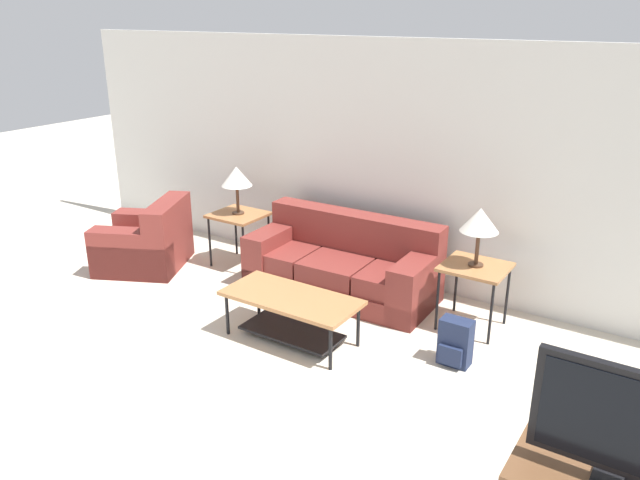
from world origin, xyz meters
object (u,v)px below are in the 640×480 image
at_px(side_table_right, 475,272).
at_px(table_lamp_left, 237,177).
at_px(armchair, 146,243).
at_px(side_table_left, 239,219).
at_px(backpack, 455,343).
at_px(coffee_table, 291,308).
at_px(couch, 343,266).
at_px(table_lamp_right, 480,221).

relative_size(side_table_right, table_lamp_left, 1.14).
bearing_deg(table_lamp_left, armchair, -143.98).
distance_m(armchair, side_table_left, 1.12).
bearing_deg(backpack, coffee_table, -163.26).
relative_size(couch, coffee_table, 1.61).
bearing_deg(side_table_right, couch, -179.98).
distance_m(armchair, backpack, 3.85).
distance_m(couch, coffee_table, 1.15).
height_order(side_table_right, backpack, side_table_right).
bearing_deg(coffee_table, side_table_right, 41.72).
bearing_deg(side_table_left, table_lamp_right, 0.00).
distance_m(coffee_table, table_lamp_left, 2.08).
bearing_deg(table_lamp_left, table_lamp_right, 0.00).
relative_size(couch, armchair, 1.63).
height_order(coffee_table, side_table_left, side_table_left).
relative_size(couch, side_table_left, 3.19).
bearing_deg(table_lamp_left, side_table_left, 0.00).
xyz_separation_m(armchair, side_table_left, (0.88, 0.64, 0.28)).
xyz_separation_m(side_table_right, table_lamp_left, (-2.85, 0.00, 0.50)).
relative_size(armchair, side_table_left, 1.95).
xyz_separation_m(coffee_table, side_table_right, (1.28, 1.14, 0.24)).
relative_size(couch, table_lamp_right, 3.63).
distance_m(side_table_right, backpack, 0.82).
distance_m(table_lamp_left, table_lamp_right, 2.85).
xyz_separation_m(armchair, table_lamp_right, (3.73, 0.64, 0.78)).
bearing_deg(side_table_right, armchair, -170.28).
xyz_separation_m(coffee_table, table_lamp_right, (1.28, 1.14, 0.74)).
bearing_deg(armchair, couch, 15.49).
distance_m(armchair, table_lamp_left, 1.34).
height_order(couch, coffee_table, couch).
distance_m(armchair, side_table_right, 3.80).
relative_size(coffee_table, backpack, 3.01).
distance_m(side_table_right, table_lamp_right, 0.50).
bearing_deg(armchair, side_table_right, 9.72).
distance_m(armchair, coffee_table, 2.50).
xyz_separation_m(coffee_table, backpack, (1.41, 0.42, -0.13)).
distance_m(coffee_table, side_table_left, 1.96).
xyz_separation_m(couch, coffee_table, (0.14, -1.14, 0.03)).
relative_size(couch, table_lamp_left, 3.63).
bearing_deg(coffee_table, table_lamp_right, 41.72).
height_order(side_table_left, side_table_right, same).
height_order(couch, table_lamp_right, table_lamp_right).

